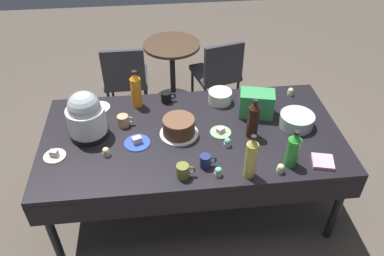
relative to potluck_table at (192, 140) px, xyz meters
name	(u,v)px	position (x,y,z in m)	size (l,w,h in m)	color
ground	(192,200)	(0.00, 0.00, -0.69)	(9.00, 9.00, 0.00)	brown
potluck_table	(192,140)	(0.00, 0.00, 0.00)	(2.20, 1.10, 0.75)	black
frosted_layer_cake	(179,128)	(-0.10, 0.00, 0.13)	(0.28, 0.28, 0.14)	silver
slow_cooker	(86,116)	(-0.75, 0.07, 0.23)	(0.28, 0.28, 0.36)	black
glass_salad_bowl	(297,120)	(0.79, 0.01, 0.11)	(0.26, 0.26, 0.10)	#B2C6BC
ceramic_snack_bowl	(220,97)	(0.27, 0.38, 0.11)	(0.19, 0.19, 0.10)	silver
dessert_plate_white	(99,107)	(-0.71, 0.40, 0.07)	(0.17, 0.17, 0.05)	white
dessert_plate_sage	(221,132)	(0.21, -0.02, 0.07)	(0.16, 0.16, 0.04)	#8CA87F
dessert_plate_cobalt	(137,142)	(-0.40, -0.07, 0.08)	(0.19, 0.19, 0.06)	#2D4CB2
dessert_plate_cream	(55,155)	(-0.97, -0.14, 0.07)	(0.15, 0.15, 0.05)	beige
cupcake_lemon	(218,172)	(0.12, -0.44, 0.09)	(0.05, 0.05, 0.07)	beige
cupcake_berry	(281,169)	(0.53, -0.46, 0.09)	(0.05, 0.05, 0.07)	beige
cupcake_cocoa	(106,152)	(-0.61, -0.17, 0.09)	(0.05, 0.05, 0.07)	beige
cupcake_rose	(227,142)	(0.23, -0.16, 0.09)	(0.05, 0.05, 0.07)	beige
cupcake_vanilla	(244,96)	(0.47, 0.39, 0.09)	(0.05, 0.05, 0.07)	beige
cupcake_mint	(291,92)	(0.87, 0.41, 0.09)	(0.05, 0.05, 0.07)	beige
soda_bottle_ginger_ale	(251,157)	(0.32, -0.46, 0.22)	(0.08, 0.08, 0.33)	gold
soda_bottle_lime_soda	(293,149)	(0.62, -0.39, 0.19)	(0.09, 0.09, 0.28)	green
soda_bottle_orange_juice	(136,90)	(-0.40, 0.40, 0.21)	(0.08, 0.08, 0.32)	orange
soda_bottle_cola	(253,119)	(0.43, -0.07, 0.21)	(0.08, 0.08, 0.32)	#33190F
coffee_mug_black	(166,97)	(-0.16, 0.43, 0.11)	(0.12, 0.08, 0.09)	black
coffee_mug_navy	(206,161)	(0.05, -0.35, 0.11)	(0.11, 0.07, 0.09)	navy
coffee_mug_olive	(183,171)	(-0.10, -0.43, 0.11)	(0.13, 0.08, 0.10)	olive
coffee_mug_tan	(123,121)	(-0.50, 0.15, 0.11)	(0.12, 0.08, 0.09)	tan
soda_carton	(257,104)	(0.52, 0.18, 0.16)	(0.26, 0.16, 0.20)	#338C4C
paper_napkin_stack	(323,162)	(0.84, -0.41, 0.07)	(0.14, 0.14, 0.02)	pink
maroon_chair_left	(125,76)	(-0.55, 1.29, -0.20)	(0.44, 0.44, 0.85)	#333338
maroon_chair_right	(218,71)	(0.42, 1.29, -0.20)	(0.54, 0.54, 0.85)	#333338
round_cafe_table	(172,62)	(-0.05, 1.52, -0.19)	(0.60, 0.60, 0.72)	#473323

